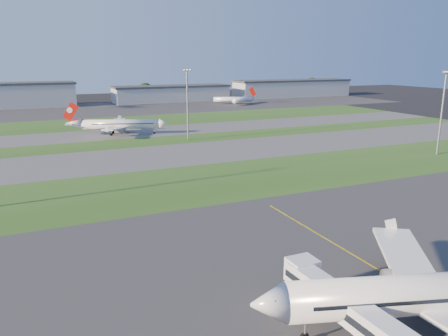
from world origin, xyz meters
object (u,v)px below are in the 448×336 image
jet_bridge (374,327)px  light_mast_east (442,107)px  airliner_taxiing (120,124)px  light_mast_centre (187,100)px  mini_jet_far (233,99)px  airliner_parked (444,294)px  mini_jet_near (244,99)px

jet_bridge → light_mast_east: bearing=37.4°
jet_bridge → light_mast_east: light_mast_east is taller
jet_bridge → airliner_taxiing: size_ratio=0.75×
light_mast_centre → mini_jet_far: bearing=57.4°
mini_jet_far → jet_bridge: bearing=-94.5°
airliner_parked → airliner_taxiing: airliner_parked is taller
jet_bridge → light_mast_east: 111.12m
light_mast_east → jet_bridge: bearing=-142.6°
airliner_parked → mini_jet_far: 250.20m
airliner_parked → light_mast_east: bearing=58.2°
mini_jet_near → light_mast_east: (-14.28, -164.16, 11.53)m
jet_bridge → airliner_parked: (10.48, 0.88, 0.64)m
light_mast_centre → light_mast_east: same height
airliner_taxiing → mini_jet_near: (97.92, 86.38, -0.79)m
airliner_parked → mini_jet_far: (86.23, 234.87, -1.37)m
mini_jet_near → light_mast_centre: bearing=-162.6°
airliner_parked → airliner_taxiing: bearing=110.1°
light_mast_east → light_mast_centre: bearing=138.4°
jet_bridge → mini_jet_near: (102.09, 231.39, -0.73)m
jet_bridge → airliner_parked: airliner_parked is taller
jet_bridge → light_mast_east: size_ratio=1.04×
airliner_taxiing → light_mast_east: size_ratio=1.38×
light_mast_east → mini_jet_near: bearing=85.0°
airliner_taxiing → light_mast_centre: 31.87m
jet_bridge → airliner_taxiing: airliner_taxiing is taller
light_mast_centre → light_mast_east: 84.29m
jet_bridge → light_mast_centre: (24.81, 123.24, 10.81)m
airliner_taxiing → mini_jet_far: airliner_taxiing is taller
mini_jet_far → light_mast_centre: (-71.90, -112.52, 11.53)m
jet_bridge → mini_jet_far: size_ratio=0.97×
jet_bridge → mini_jet_far: mini_jet_far is taller
mini_jet_near → light_mast_centre: 133.43m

